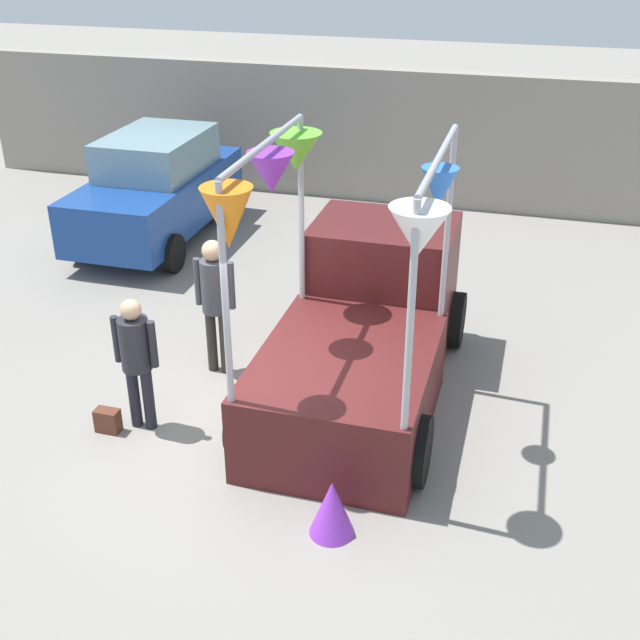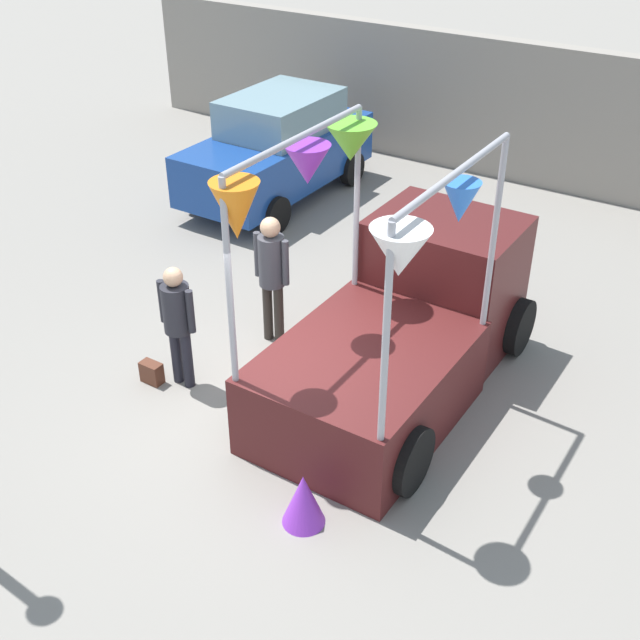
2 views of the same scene
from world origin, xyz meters
The scene contains 8 objects.
ground_plane centered at (0.00, 0.00, 0.00)m, with size 60.00×60.00×0.00m, color gray.
vendor_truck centered at (1.00, 1.33, 0.88)m, with size 2.37×4.11×3.30m.
parked_car centered at (-3.63, 5.17, 0.94)m, with size 1.88×4.00×1.88m.
person_customer centered at (-1.24, -0.26, 0.98)m, with size 0.53×0.34×1.63m.
person_vendor centered at (-0.87, 1.15, 1.10)m, with size 0.53×0.34×1.81m.
handbag centered at (-1.59, -0.46, 0.14)m, with size 0.28×0.16×0.28m, color #592D1E.
brick_boundary_wall centered at (0.00, 8.37, 1.30)m, with size 18.00×0.36×2.60m, color gray.
folded_kite_bundle_violet centered at (1.31, -1.39, 0.30)m, with size 0.44×0.44×0.60m, color purple.
Camera 2 is at (4.57, -6.13, 5.99)m, focal length 45.00 mm.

